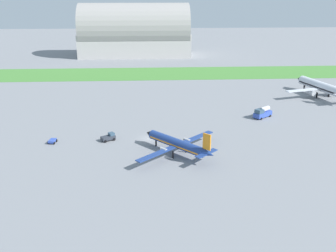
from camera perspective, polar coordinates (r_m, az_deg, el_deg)
ground_plane at (r=99.54m, az=-2.85°, el=-1.90°), size 600.00×600.00×0.00m
grass_taxiway_strip at (r=177.67m, az=-3.08°, el=7.94°), size 360.00×28.00×0.08m
airplane_parked_jet_far at (r=148.12m, az=22.31°, el=5.49°), size 28.94×28.61×10.40m
airplane_foreground_turboprop at (r=89.02m, az=1.44°, el=-2.68°), size 19.66×18.26×7.57m
pushback_tug_near_gate at (r=99.07m, az=-8.98°, el=-1.67°), size 4.01×3.45×1.95m
fuel_truck_midfield at (r=118.82m, az=14.14°, el=1.99°), size 6.62×5.85×3.29m
baggage_cart_by_runway at (r=100.82m, az=-17.12°, el=-2.17°), size 2.10×2.62×0.90m
hangar_distant at (r=227.33m, az=-5.06°, el=13.84°), size 64.03×28.44×29.92m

